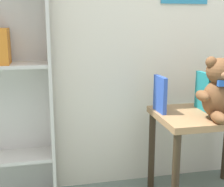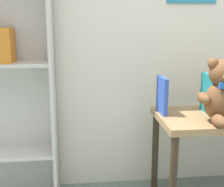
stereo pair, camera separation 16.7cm
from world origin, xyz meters
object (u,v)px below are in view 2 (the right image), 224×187
teddy_bear (222,93)px  book_standing_blue (162,95)px  book_standing_teal (208,93)px  display_table (210,131)px

teddy_bear → book_standing_blue: teddy_bear is taller
book_standing_teal → teddy_bear: bearing=-89.8°
book_standing_teal → book_standing_blue: bearing=176.3°
teddy_bear → book_standing_blue: bearing=146.7°
book_standing_blue → book_standing_teal: bearing=-5.1°
teddy_bear → display_table: bearing=92.3°
teddy_bear → book_standing_teal: size_ratio=1.50×
book_standing_blue → display_table: bearing=-18.7°
book_standing_blue → book_standing_teal: size_ratio=0.93×
display_table → book_standing_blue: bearing=164.0°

